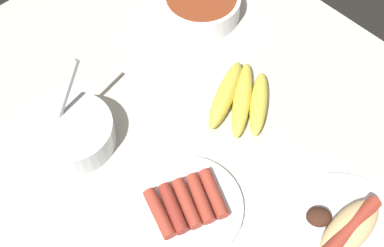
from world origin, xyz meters
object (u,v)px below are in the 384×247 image
banana_bunch (240,98)px  plate_hotdog_assembled (346,231)px  bowl_chili (201,4)px  bowl_coleslaw (74,132)px  plate_sausages (187,205)px

banana_bunch → plate_hotdog_assembled: plate_hotdog_assembled is taller
banana_bunch → bowl_chili: (23.43, -11.71, 1.26)cm
banana_bunch → bowl_chili: bowl_chili is taller
bowl_coleslaw → plate_hotdog_assembled: (-46.70, -22.33, -1.27)cm
bowl_chili → plate_hotdog_assembled: bearing=161.2°
plate_sausages → plate_hotdog_assembled: plate_hotdog_assembled is taller
banana_bunch → bowl_coleslaw: bearing=62.3°
bowl_coleslaw → bowl_chili: size_ratio=0.87×
bowl_coleslaw → banana_bunch: bearing=-117.7°
plate_sausages → plate_hotdog_assembled: 27.39cm
banana_bunch → plate_sausages: bearing=112.0°
plate_sausages → plate_hotdog_assembled: bearing=-143.6°
plate_hotdog_assembled → bowl_chili: 57.88cm
plate_sausages → banana_bunch: bearing=-68.0°
bowl_chili → plate_sausages: bearing=133.2°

